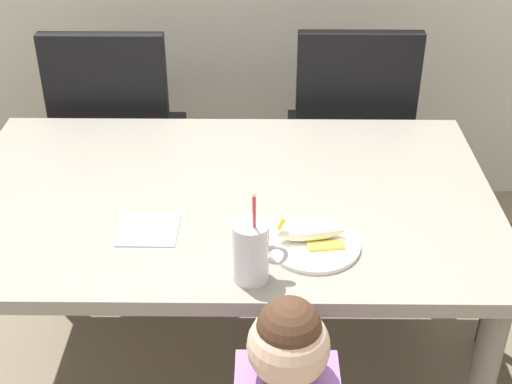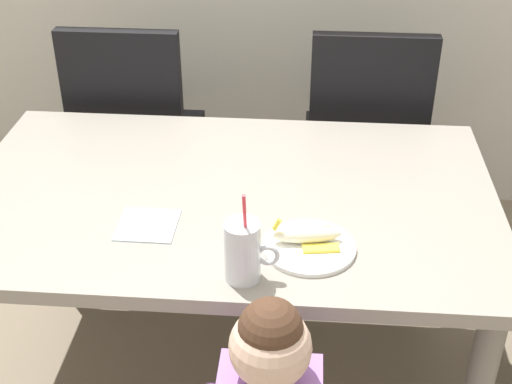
{
  "view_description": "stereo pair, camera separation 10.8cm",
  "coord_description": "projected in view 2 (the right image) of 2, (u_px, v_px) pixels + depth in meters",
  "views": [
    {
      "loc": [
        0.1,
        -1.66,
        1.74
      ],
      "look_at": [
        0.09,
        -0.09,
        0.76
      ],
      "focal_mm": 49.47,
      "sensor_mm": 36.0,
      "label": 1
    },
    {
      "loc": [
        0.21,
        -1.65,
        1.74
      ],
      "look_at": [
        0.09,
        -0.09,
        0.76
      ],
      "focal_mm": 49.47,
      "sensor_mm": 36.0,
      "label": 2
    }
  ],
  "objects": [
    {
      "name": "ground_plane",
      "position": [
        232.0,
        372.0,
        2.33
      ],
      "size": [
        24.0,
        24.0,
        0.0
      ],
      "primitive_type": "plane",
      "color": "#7A6B56"
    },
    {
      "name": "dining_table",
      "position": [
        229.0,
        217.0,
        2.01
      ],
      "size": [
        1.49,
        0.93,
        0.7
      ],
      "color": "gray",
      "rests_on": "ground"
    },
    {
      "name": "dining_chair_left",
      "position": [
        135.0,
        128.0,
        2.65
      ],
      "size": [
        0.44,
        0.44,
        0.96
      ],
      "rotation": [
        0.0,
        0.0,
        3.14
      ],
      "color": "black",
      "rests_on": "ground"
    },
    {
      "name": "dining_chair_right",
      "position": [
        365.0,
        133.0,
        2.61
      ],
      "size": [
        0.44,
        0.44,
        0.96
      ],
      "rotation": [
        0.0,
        0.0,
        3.14
      ],
      "color": "black",
      "rests_on": "ground"
    },
    {
      "name": "milk_cup",
      "position": [
        243.0,
        254.0,
        1.6
      ],
      "size": [
        0.13,
        0.08,
        0.25
      ],
      "color": "silver",
      "rests_on": "dining_table"
    },
    {
      "name": "snack_plate",
      "position": [
        309.0,
        247.0,
        1.73
      ],
      "size": [
        0.23,
        0.23,
        0.01
      ],
      "primitive_type": "cylinder",
      "color": "white",
      "rests_on": "dining_table"
    },
    {
      "name": "peeled_banana",
      "position": [
        308.0,
        235.0,
        1.73
      ],
      "size": [
        0.17,
        0.12,
        0.07
      ],
      "rotation": [
        0.0,
        0.0,
        0.14
      ],
      "color": "#F4EAC6",
      "rests_on": "snack_plate"
    },
    {
      "name": "paper_napkin",
      "position": [
        148.0,
        225.0,
        1.82
      ],
      "size": [
        0.15,
        0.15,
        0.0
      ],
      "primitive_type": "cube",
      "rotation": [
        0.0,
        0.0,
        -0.01
      ],
      "color": "silver",
      "rests_on": "dining_table"
    }
  ]
}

